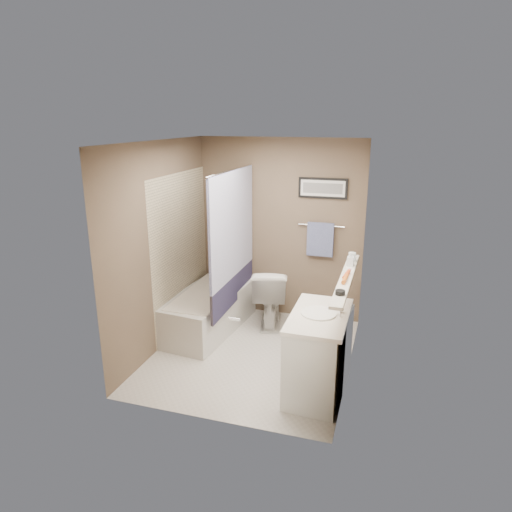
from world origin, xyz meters
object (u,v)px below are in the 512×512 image
(bathtub, at_px, (208,311))
(candle_bowl_near, at_px, (340,292))
(vanity, at_px, (319,355))
(glass_jar, at_px, (352,257))
(soap_bottle, at_px, (351,259))
(toilet, at_px, (270,296))
(hair_brush_front, at_px, (345,279))
(hair_brush_back, at_px, (347,274))

(bathtub, bearing_deg, candle_bowl_near, -26.30)
(vanity, height_order, glass_jar, glass_jar)
(candle_bowl_near, relative_size, soap_bottle, 0.59)
(bathtub, height_order, toilet, toilet)
(toilet, height_order, hair_brush_front, hair_brush_front)
(toilet, height_order, vanity, vanity)
(vanity, relative_size, soap_bottle, 5.89)
(hair_brush_front, bearing_deg, candle_bowl_near, -90.00)
(candle_bowl_near, distance_m, soap_bottle, 0.86)
(toilet, relative_size, hair_brush_front, 3.57)
(vanity, height_order, hair_brush_front, hair_brush_front)
(bathtub, bearing_deg, glass_jar, 2.87)
(hair_brush_front, distance_m, glass_jar, 0.66)
(hair_brush_back, bearing_deg, soap_bottle, 90.00)
(candle_bowl_near, xyz_separation_m, glass_jar, (0.00, 1.03, 0.03))
(candle_bowl_near, xyz_separation_m, soap_bottle, (0.00, 0.86, 0.06))
(bathtub, bearing_deg, hair_brush_front, -17.12)
(glass_jar, bearing_deg, toilet, 155.05)
(toilet, bearing_deg, candle_bowl_near, 112.95)
(hair_brush_front, xyz_separation_m, hair_brush_back, (0.00, 0.14, 0.00))
(vanity, height_order, soap_bottle, soap_bottle)
(hair_brush_back, bearing_deg, glass_jar, 90.00)
(bathtub, height_order, candle_bowl_near, candle_bowl_near)
(hair_brush_front, xyz_separation_m, glass_jar, (0.00, 0.66, 0.03))
(toilet, distance_m, hair_brush_front, 1.74)
(vanity, relative_size, hair_brush_back, 4.09)
(candle_bowl_near, bearing_deg, soap_bottle, 90.00)
(bathtub, distance_m, glass_jar, 2.01)
(bathtub, distance_m, hair_brush_back, 2.09)
(hair_brush_back, distance_m, soap_bottle, 0.36)
(candle_bowl_near, height_order, hair_brush_back, hair_brush_back)
(toilet, distance_m, vanity, 1.64)
(toilet, bearing_deg, bathtub, 16.83)
(bathtub, relative_size, candle_bowl_near, 16.67)
(toilet, height_order, hair_brush_back, hair_brush_back)
(candle_bowl_near, relative_size, glass_jar, 0.90)
(candle_bowl_near, bearing_deg, hair_brush_front, 90.00)
(soap_bottle, bearing_deg, bathtub, 171.55)
(bathtub, xyz_separation_m, soap_bottle, (1.79, -0.27, 0.94))
(candle_bowl_near, height_order, hair_brush_front, hair_brush_front)
(hair_brush_front, distance_m, soap_bottle, 0.50)
(hair_brush_front, bearing_deg, bathtub, 156.93)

